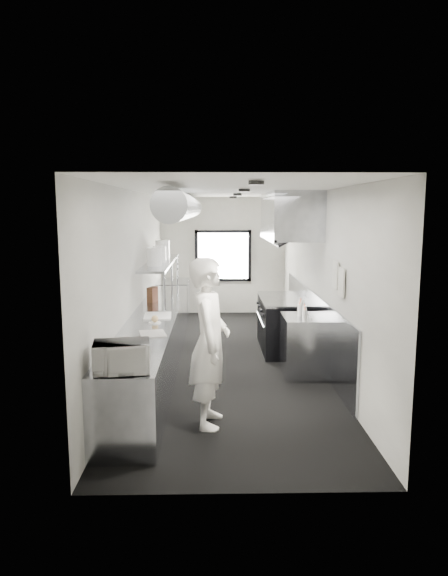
{
  "coord_description": "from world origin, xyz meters",
  "views": [
    {
      "loc": [
        -0.23,
        -8.14,
        2.5
      ],
      "look_at": [
        -0.07,
        -0.2,
        1.26
      ],
      "focal_mm": 31.43,
      "sensor_mm": 36.0,
      "label": 1
    }
  ],
  "objects_px": {
    "microwave": "(121,357)",
    "deli_tub_a": "(124,348)",
    "pass_shelf": "(161,263)",
    "exhaust_hood": "(289,216)",
    "squeeze_bottle_b": "(304,312)",
    "cutting_board": "(158,316)",
    "bottle_station": "(304,345)",
    "plate_stack_d": "(164,249)",
    "plate_stack_a": "(154,257)",
    "squeeze_bottle_a": "(305,316)",
    "plate_stack_c": "(162,250)",
    "line_cook": "(210,343)",
    "squeeze_bottle_d": "(300,308)",
    "far_work_table": "(173,300)",
    "squeeze_bottle_e": "(301,306)",
    "range": "(284,324)",
    "deli_tub_b": "(122,343)",
    "small_plate": "(155,323)",
    "prep_counter": "(155,343)",
    "plate_stack_b": "(160,254)",
    "knife_block": "(153,294)",
    "squeeze_bottle_c": "(299,310)"
  },
  "relations": [
    {
      "from": "squeeze_bottle_c",
      "to": "squeeze_bottle_b",
      "type": "bearing_deg",
      "value": -77.06
    },
    {
      "from": "squeeze_bottle_c",
      "to": "plate_stack_a",
      "type": "bearing_deg",
      "value": 157.39
    },
    {
      "from": "deli_tub_b",
      "to": "squeeze_bottle_b",
      "type": "height_order",
      "value": "squeeze_bottle_b"
    },
    {
      "from": "deli_tub_b",
      "to": "range",
      "type": "bearing_deg",
      "value": 52.76
    },
    {
      "from": "range",
      "to": "deli_tub_a",
      "type": "height_order",
      "value": "deli_tub_a"
    },
    {
      "from": "plate_stack_c",
      "to": "squeeze_bottle_c",
      "type": "distance_m",
      "value": 3.11
    },
    {
      "from": "pass_shelf",
      "to": "microwave",
      "type": "height_order",
      "value": "pass_shelf"
    },
    {
      "from": "far_work_table",
      "to": "squeeze_bottle_b",
      "type": "relative_size",
      "value": 6.25
    },
    {
      "from": "plate_stack_d",
      "to": "range",
      "type": "bearing_deg",
      "value": -23.38
    },
    {
      "from": "line_cook",
      "to": "deli_tub_a",
      "type": "distance_m",
      "value": 0.98
    },
    {
      "from": "prep_counter",
      "to": "pass_shelf",
      "type": "distance_m",
      "value": 1.85
    },
    {
      "from": "exhaust_hood",
      "to": "squeeze_bottle_d",
      "type": "bearing_deg",
      "value": -89.67
    },
    {
      "from": "range",
      "to": "squeeze_bottle_e",
      "type": "bearing_deg",
      "value": -84.61
    },
    {
      "from": "squeeze_bottle_d",
      "to": "bottle_station",
      "type": "bearing_deg",
      "value": -71.94
    },
    {
      "from": "knife_block",
      "to": "prep_counter",
      "type": "bearing_deg",
      "value": -62.46
    },
    {
      "from": "exhaust_hood",
      "to": "far_work_table",
      "type": "height_order",
      "value": "exhaust_hood"
    },
    {
      "from": "deli_tub_a",
      "to": "squeeze_bottle_a",
      "type": "bearing_deg",
      "value": 33.01
    },
    {
      "from": "squeeze_bottle_e",
      "to": "pass_shelf",
      "type": "bearing_deg",
      "value": 149.37
    },
    {
      "from": "plate_stack_b",
      "to": "squeeze_bottle_a",
      "type": "height_order",
      "value": "plate_stack_b"
    },
    {
      "from": "prep_counter",
      "to": "squeeze_bottle_b",
      "type": "distance_m",
      "value": 2.36
    },
    {
      "from": "far_work_table",
      "to": "plate_stack_c",
      "type": "height_order",
      "value": "plate_stack_c"
    },
    {
      "from": "deli_tub_a",
      "to": "squeeze_bottle_a",
      "type": "distance_m",
      "value": 2.8
    },
    {
      "from": "exhaust_hood",
      "to": "deli_tub_a",
      "type": "xyz_separation_m",
      "value": [
        -2.36,
        -3.27,
        -1.44
      ]
    },
    {
      "from": "squeeze_bottle_a",
      "to": "squeeze_bottle_d",
      "type": "xyz_separation_m",
      "value": [
        0.02,
        0.48,
        0.01
      ]
    },
    {
      "from": "range",
      "to": "squeeze_bottle_d",
      "type": "relative_size",
      "value": 7.97
    },
    {
      "from": "range",
      "to": "small_plate",
      "type": "height_order",
      "value": "range"
    },
    {
      "from": "small_plate",
      "to": "plate_stack_c",
      "type": "height_order",
      "value": "plate_stack_c"
    },
    {
      "from": "plate_stack_b",
      "to": "small_plate",
      "type": "bearing_deg",
      "value": -86.41
    },
    {
      "from": "pass_shelf",
      "to": "exhaust_hood",
      "type": "bearing_deg",
      "value": -7.47
    },
    {
      "from": "plate_stack_c",
      "to": "squeeze_bottle_a",
      "type": "distance_m",
      "value": 3.37
    },
    {
      "from": "deli_tub_b",
      "to": "plate_stack_d",
      "type": "bearing_deg",
      "value": 88.34
    },
    {
      "from": "range",
      "to": "deli_tub_a",
      "type": "bearing_deg",
      "value": -125.11
    },
    {
      "from": "line_cook",
      "to": "squeeze_bottle_a",
      "type": "xyz_separation_m",
      "value": [
        1.37,
        1.46,
        0.0
      ]
    },
    {
      "from": "bottle_station",
      "to": "plate_stack_a",
      "type": "relative_size",
      "value": 2.98
    },
    {
      "from": "pass_shelf",
      "to": "bottle_station",
      "type": "distance_m",
      "value": 3.09
    },
    {
      "from": "microwave",
      "to": "deli_tub_a",
      "type": "height_order",
      "value": "microwave"
    },
    {
      "from": "exhaust_hood",
      "to": "plate_stack_d",
      "type": "distance_m",
      "value": 2.57
    },
    {
      "from": "prep_counter",
      "to": "microwave",
      "type": "distance_m",
      "value": 2.84
    },
    {
      "from": "prep_counter",
      "to": "far_work_table",
      "type": "relative_size",
      "value": 5.0
    },
    {
      "from": "exhaust_hood",
      "to": "squeeze_bottle_b",
      "type": "bearing_deg",
      "value": -89.36
    },
    {
      "from": "cutting_board",
      "to": "bottle_station",
      "type": "bearing_deg",
      "value": -1.66
    },
    {
      "from": "line_cook",
      "to": "small_plate",
      "type": "xyz_separation_m",
      "value": [
        -0.79,
        1.39,
        -0.08
      ]
    },
    {
      "from": "pass_shelf",
      "to": "squeeze_bottle_b",
      "type": "height_order",
      "value": "pass_shelf"
    },
    {
      "from": "deli_tub_b",
      "to": "cutting_board",
      "type": "xyz_separation_m",
      "value": [
        0.23,
        1.76,
        -0.05
      ]
    },
    {
      "from": "range",
      "to": "microwave",
      "type": "xyz_separation_m",
      "value": [
        -2.19,
        -3.98,
        0.58
      ]
    },
    {
      "from": "plate_stack_d",
      "to": "plate_stack_a",
      "type": "bearing_deg",
      "value": -91.06
    },
    {
      "from": "deli_tub_a",
      "to": "exhaust_hood",
      "type": "bearing_deg",
      "value": 54.2
    },
    {
      "from": "line_cook",
      "to": "plate_stack_c",
      "type": "bearing_deg",
      "value": 16.75
    },
    {
      "from": "prep_counter",
      "to": "deli_tub_b",
      "type": "height_order",
      "value": "deli_tub_b"
    },
    {
      "from": "prep_counter",
      "to": "squeeze_bottle_e",
      "type": "height_order",
      "value": "squeeze_bottle_e"
    }
  ]
}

